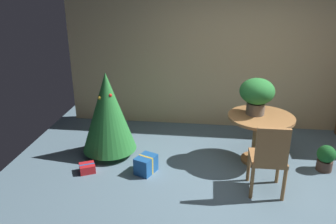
# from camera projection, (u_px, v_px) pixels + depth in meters

# --- Properties ---
(ground_plane) EXTENTS (6.60, 6.60, 0.00)m
(ground_plane) POSITION_uv_depth(u_px,v_px,m) (246.00, 195.00, 4.10)
(ground_plane) COLOR slate
(back_wall_panel) EXTENTS (6.00, 0.10, 2.60)m
(back_wall_panel) POSITION_uv_depth(u_px,v_px,m) (241.00, 54.00, 5.67)
(back_wall_panel) COLOR tan
(back_wall_panel) RESTS_ON ground_plane
(round_dining_table) EXTENTS (0.91, 0.91, 0.70)m
(round_dining_table) POSITION_uv_depth(u_px,v_px,m) (260.00, 130.00, 4.72)
(round_dining_table) COLOR #9E6B3D
(round_dining_table) RESTS_ON ground_plane
(flower_vase) EXTENTS (0.48, 0.48, 0.51)m
(flower_vase) POSITION_uv_depth(u_px,v_px,m) (257.00, 93.00, 4.60)
(flower_vase) COLOR #665B51
(flower_vase) RESTS_ON round_dining_table
(wooden_chair_near) EXTENTS (0.41, 0.43, 0.92)m
(wooden_chair_near) POSITION_uv_depth(u_px,v_px,m) (269.00, 157.00, 3.95)
(wooden_chair_near) COLOR #9E6B3D
(wooden_chair_near) RESTS_ON ground_plane
(holiday_tree) EXTENTS (0.79, 0.79, 1.26)m
(holiday_tree) POSITION_uv_depth(u_px,v_px,m) (108.00, 112.00, 4.85)
(holiday_tree) COLOR brown
(holiday_tree) RESTS_ON ground_plane
(gift_box_red) EXTENTS (0.27, 0.26, 0.12)m
(gift_box_red) POSITION_uv_depth(u_px,v_px,m) (87.00, 168.00, 4.58)
(gift_box_red) COLOR red
(gift_box_red) RESTS_ON ground_plane
(gift_box_blue) EXTENTS (0.31, 0.35, 0.24)m
(gift_box_blue) POSITION_uv_depth(u_px,v_px,m) (146.00, 164.00, 4.55)
(gift_box_blue) COLOR #1E569E
(gift_box_blue) RESTS_ON ground_plane
(potted_plant) EXTENTS (0.25, 0.25, 0.37)m
(potted_plant) POSITION_uv_depth(u_px,v_px,m) (326.00, 157.00, 4.58)
(potted_plant) COLOR #4C382D
(potted_plant) RESTS_ON ground_plane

